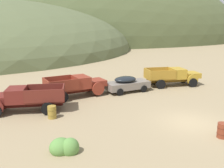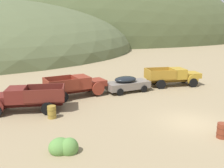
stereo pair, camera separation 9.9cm
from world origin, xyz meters
name	(u,v)px [view 2 (the right image)]	position (x,y,z in m)	size (l,w,h in m)	color
ground_plane	(190,123)	(0.00, 0.00, 0.00)	(300.00, 300.00, 0.00)	#998460
hill_center	(110,42)	(21.35, 76.26, 0.00)	(117.50, 57.78, 51.42)	#4C5633
truck_oxblood	(19,99)	(-10.88, 6.33, 1.01)	(6.28, 3.17, 1.91)	black
truck_rust_red	(79,85)	(-5.64, 8.93, 1.03)	(5.85, 3.14, 1.91)	#42140D
car_primer_gray	(129,83)	(-0.68, 8.80, 0.82)	(4.74, 2.39, 1.57)	slate
truck_mustard	(176,76)	(5.18, 9.30, 1.01)	(6.16, 3.05, 1.91)	#593D12
oil_drum_foreground	(52,112)	(-8.73, 4.13, 0.46)	(0.65, 0.65, 0.92)	olive
oil_drum_by_truck	(222,131)	(0.33, -2.47, 0.45)	(0.63, 0.63, 0.91)	brown
bush_back_edge	(64,147)	(-8.67, -0.98, 0.27)	(1.53, 1.22, 1.06)	#5B8E42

